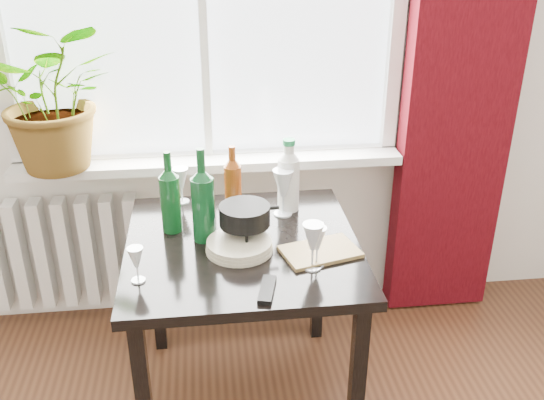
{
  "coord_description": "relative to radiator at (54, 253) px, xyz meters",
  "views": [
    {
      "loc": [
        -0.02,
        -0.39,
        1.85
      ],
      "look_at": [
        0.21,
        1.55,
        0.91
      ],
      "focal_mm": 40.0,
      "sensor_mm": 36.0,
      "label": 1
    }
  ],
  "objects": [
    {
      "name": "windowsill",
      "position": [
        0.75,
        -0.03,
        0.44
      ],
      "size": [
        1.72,
        0.2,
        0.04
      ],
      "color": "white",
      "rests_on": "ground"
    },
    {
      "name": "curtain",
      "position": [
        1.87,
        -0.06,
        0.92
      ],
      "size": [
        0.5,
        0.12,
        2.56
      ],
      "color": "#35040A",
      "rests_on": "ground"
    },
    {
      "name": "radiator",
      "position": [
        0.0,
        0.0,
        0.0
      ],
      "size": [
        0.8,
        0.1,
        0.55
      ],
      "color": "silver",
      "rests_on": "ground"
    },
    {
      "name": "table",
      "position": [
        0.85,
        -0.63,
        0.27
      ],
      "size": [
        0.85,
        0.85,
        0.74
      ],
      "color": "black",
      "rests_on": "ground"
    },
    {
      "name": "potted_plant",
      "position": [
        0.13,
        -0.07,
        0.78
      ],
      "size": [
        0.58,
        0.5,
        0.63
      ],
      "primitive_type": "imported",
      "rotation": [
        0.0,
        0.0,
        -0.02
      ],
      "color": "#3A7D21",
      "rests_on": "windowsill"
    },
    {
      "name": "wine_bottle_left",
      "position": [
        0.59,
        -0.5,
        0.52
      ],
      "size": [
        0.1,
        0.1,
        0.32
      ],
      "primitive_type": null,
      "rotation": [
        0.0,
        0.0,
        -0.42
      ],
      "color": "#0C3F18",
      "rests_on": "table"
    },
    {
      "name": "wine_bottle_right",
      "position": [
        0.71,
        -0.58,
        0.54
      ],
      "size": [
        0.09,
        0.09,
        0.36
      ],
      "primitive_type": null,
      "rotation": [
        0.0,
        0.0,
        -0.04
      ],
      "color": "#0B3E1A",
      "rests_on": "table"
    },
    {
      "name": "bottle_amber",
      "position": [
        0.83,
        -0.37,
        0.5
      ],
      "size": [
        0.08,
        0.08,
        0.29
      ],
      "primitive_type": null,
      "rotation": [
        0.0,
        0.0,
        0.26
      ],
      "color": "maroon",
      "rests_on": "table"
    },
    {
      "name": "cleaning_bottle",
      "position": [
        1.06,
        -0.38,
        0.51
      ],
      "size": [
        0.09,
        0.09,
        0.31
      ],
      "primitive_type": null,
      "rotation": [
        0.0,
        0.0,
        -0.01
      ],
      "color": "silver",
      "rests_on": "table"
    },
    {
      "name": "wineglass_front_right",
      "position": [
        1.07,
        -0.83,
        0.45
      ],
      "size": [
        0.09,
        0.09,
        0.17
      ],
      "primitive_type": null,
      "rotation": [
        0.0,
        0.0,
        -0.3
      ],
      "color": "silver",
      "rests_on": "table"
    },
    {
      "name": "wineglass_far_right",
      "position": [
        1.09,
        -0.81,
        0.43
      ],
      "size": [
        0.08,
        0.08,
        0.15
      ],
      "primitive_type": null,
      "rotation": [
        0.0,
        0.0,
        0.37
      ],
      "color": "silver",
      "rests_on": "table"
    },
    {
      "name": "wineglass_back_center",
      "position": [
        1.03,
        -0.42,
        0.46
      ],
      "size": [
        0.11,
        0.11,
        0.2
      ],
      "primitive_type": null,
      "rotation": [
        0.0,
        0.0,
        0.41
      ],
      "color": "silver",
      "rests_on": "table"
    },
    {
      "name": "wineglass_back_left",
      "position": [
        0.63,
        -0.26,
        0.44
      ],
      "size": [
        0.07,
        0.07,
        0.16
      ],
      "primitive_type": null,
      "rotation": [
        0.0,
        0.0,
        -0.04
      ],
      "color": "silver",
      "rests_on": "table"
    },
    {
      "name": "wineglass_front_left",
      "position": [
        0.49,
        -0.84,
        0.42
      ],
      "size": [
        0.06,
        0.06,
        0.13
      ],
      "primitive_type": null,
      "rotation": [
        0.0,
        0.0,
        0.18
      ],
      "color": "silver",
      "rests_on": "table"
    },
    {
      "name": "plate_stack",
      "position": [
        0.84,
        -0.69,
        0.38
      ],
      "size": [
        0.32,
        0.32,
        0.04
      ],
      "primitive_type": "cylinder",
      "rotation": [
        0.0,
        0.0,
        -0.39
      ],
      "color": "beige",
      "rests_on": "table"
    },
    {
      "name": "fondue_pot",
      "position": [
        0.86,
        -0.62,
        0.43
      ],
      "size": [
        0.26,
        0.24,
        0.14
      ],
      "primitive_type": null,
      "rotation": [
        0.0,
        0.0,
        0.31
      ],
      "color": "black",
      "rests_on": "table"
    },
    {
      "name": "tv_remote",
      "position": [
        0.91,
        -0.96,
        0.37
      ],
      "size": [
        0.08,
        0.16,
        0.02
      ],
      "primitive_type": "cube",
      "rotation": [
        0.0,
        0.0,
        -0.24
      ],
      "color": "black",
      "rests_on": "table"
    },
    {
      "name": "cutting_board",
      "position": [
        1.12,
        -0.74,
        0.37
      ],
      "size": [
        0.3,
        0.23,
        0.01
      ],
      "primitive_type": "cube",
      "rotation": [
        0.0,
        0.0,
        0.26
      ],
      "color": "olive",
      "rests_on": "table"
    }
  ]
}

